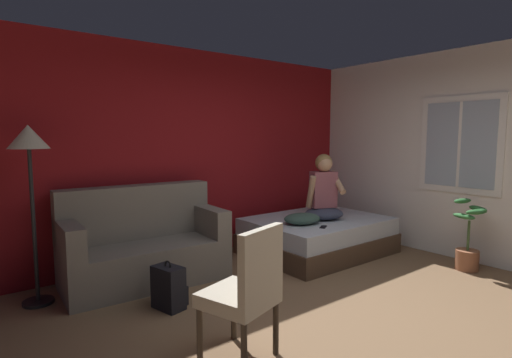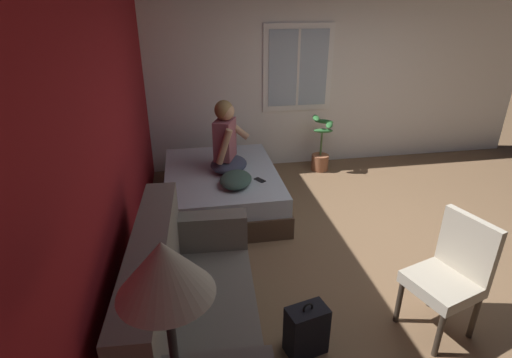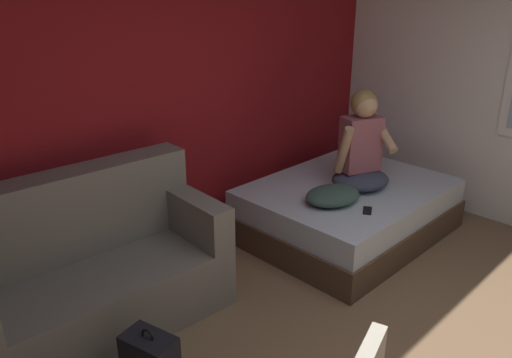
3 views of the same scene
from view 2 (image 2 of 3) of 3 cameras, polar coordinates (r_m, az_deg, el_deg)
The scene contains 12 objects.
ground_plane at distance 4.53m, azimuth 18.92°, elevation -9.59°, with size 40.00×40.00×0.00m, color brown.
wall_back_accent at distance 3.46m, azimuth -20.17°, elevation 4.56°, with size 10.10×0.16×2.70m, color maroon.
wall_side_with_window at distance 6.28m, azimuth 9.31°, elevation 14.37°, with size 0.19×6.59×2.70m.
bed at distance 5.04m, azimuth -4.93°, elevation -1.42°, with size 1.83×1.41×0.48m.
couch at distance 3.03m, azimuth -9.39°, elevation -18.51°, with size 1.74×0.92×1.04m.
side_chair at distance 3.46m, azimuth 26.03°, elevation -11.93°, with size 0.58×0.58×0.98m.
person_seated at distance 4.84m, azimuth -4.22°, elevation 5.15°, with size 0.65×0.60×0.88m.
backpack at distance 3.19m, azimuth 7.10°, elevation -20.63°, with size 0.29×0.33×0.46m.
throw_pillow at distance 4.54m, azimuth -2.90°, elevation -0.08°, with size 0.48×0.36×0.14m, color #385147.
cell_phone at distance 4.67m, azimuth 0.56°, elevation -0.15°, with size 0.07×0.14×0.01m, color black.
floor_lamp at distance 1.57m, azimuth -12.46°, elevation -17.03°, with size 0.36×0.36×1.70m.
potted_plant at distance 6.14m, azimuth 9.24°, elevation 3.93°, with size 0.39×0.37×0.85m.
Camera 2 is at (-3.21, 2.04, 2.46)m, focal length 28.00 mm.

